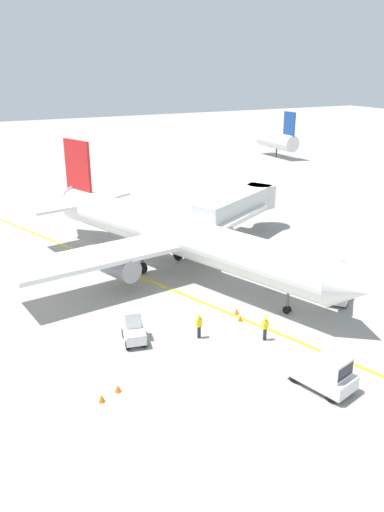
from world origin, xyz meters
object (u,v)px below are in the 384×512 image
(safety_cone_wingtip_left, at_px, (102,398))
(ground_crew_marshaller, at_px, (265,328))
(jet_bridge, at_px, (242,204))
(belt_loader_forward_hold, at_px, (274,269))
(airliner, at_px, (172,234))
(safety_cone_nose_left, at_px, (118,388))
(safety_cone_nose_right, at_px, (204,241))
(belt_loader_aft_hold, at_px, (340,291))
(pushback_tug, at_px, (325,373))
(baggage_tug_near_wing, at_px, (133,328))
(ground_crew_wing_walker, at_px, (199,326))
(safety_cone_tail_area, at_px, (240,318))
(safety_cone_wingtip_right, at_px, (237,311))

(safety_cone_wingtip_left, bearing_deg, ground_crew_marshaller, 7.23)
(jet_bridge, xyz_separation_m, belt_loader_forward_hold, (-3.31, -10.52, -2.77))
(airliner, xyz_separation_m, safety_cone_wingtip_left, (-11.35, -15.32, -3.20))
(safety_cone_nose_left, relative_size, safety_cone_nose_right, 1.00)
(jet_bridge, distance_m, ground_crew_marshaller, 21.68)
(belt_loader_aft_hold, bearing_deg, pushback_tug, -136.18)
(ground_crew_marshaller, xyz_separation_m, safety_cone_nose_right, (5.76, 19.03, -0.69))
(baggage_tug_near_wing, relative_size, belt_loader_forward_hold, 0.53)
(safety_cone_nose_right, xyz_separation_m, safety_cone_wingtip_left, (-17.41, -20.50, 0.00))
(airliner, relative_size, ground_crew_marshaller, 20.16)
(baggage_tug_near_wing, relative_size, safety_cone_nose_left, 5.95)
(jet_bridge, distance_m, safety_cone_nose_right, 5.47)
(safety_cone_nose_right, bearing_deg, ground_crew_wing_walker, -119.48)
(pushback_tug, distance_m, safety_cone_tail_area, 8.99)
(jet_bridge, xyz_separation_m, baggage_tug_near_wing, (-17.85, -15.11, -2.62))
(safety_cone_nose_left, bearing_deg, belt_loader_forward_hold, 28.71)
(safety_cone_nose_right, bearing_deg, ground_crew_marshaller, -106.83)
(belt_loader_aft_hold, xyz_separation_m, safety_cone_nose_left, (-19.25, -3.47, -0.56))
(jet_bridge, height_order, safety_cone_tail_area, jet_bridge)
(belt_loader_forward_hold, relative_size, safety_cone_nose_left, 11.21)
(pushback_tug, bearing_deg, safety_cone_wingtip_right, 87.74)
(safety_cone_wingtip_right, bearing_deg, safety_cone_tail_area, -107.53)
(ground_crew_wing_walker, relative_size, safety_cone_tail_area, 3.86)
(pushback_tug, bearing_deg, airliner, 90.65)
(safety_cone_wingtip_right, bearing_deg, baggage_tug_near_wing, -179.10)
(belt_loader_forward_hold, distance_m, ground_crew_wing_walker, 12.25)
(jet_bridge, bearing_deg, baggage_tug_near_wing, -139.75)
(jet_bridge, distance_m, safety_cone_nose_left, 28.97)
(airliner, xyz_separation_m, belt_loader_forward_hold, (7.09, -5.35, -2.64))
(ground_crew_marshaller, bearing_deg, ground_crew_wing_walker, 149.16)
(ground_crew_marshaller, bearing_deg, airliner, 91.26)
(baggage_tug_near_wing, distance_m, ground_crew_marshaller, 8.67)
(ground_crew_wing_walker, bearing_deg, belt_loader_aft_hold, 1.02)
(airliner, relative_size, ground_crew_wing_walker, 20.16)
(baggage_tug_near_wing, relative_size, safety_cone_nose_right, 5.95)
(safety_cone_wingtip_right, bearing_deg, safety_cone_nose_right, 70.07)
(safety_cone_wingtip_left, bearing_deg, safety_cone_tail_area, 21.02)
(safety_cone_wingtip_left, height_order, safety_cone_wingtip_right, same)
(belt_loader_forward_hold, height_order, ground_crew_wing_walker, belt_loader_forward_hold)
(safety_cone_tail_area, bearing_deg, pushback_tug, -90.45)
(safety_cone_wingtip_right, bearing_deg, ground_crew_wing_walker, -156.21)
(airliner, relative_size, safety_cone_wingtip_right, 77.88)
(ground_crew_marshaller, distance_m, safety_cone_wingtip_left, 11.77)
(ground_crew_marshaller, height_order, safety_cone_wingtip_left, ground_crew_marshaller)
(belt_loader_aft_hold, distance_m, safety_cone_nose_left, 19.57)
(baggage_tug_near_wing, bearing_deg, safety_cone_wingtip_right, 0.90)
(safety_cone_nose_right, bearing_deg, jet_bridge, -0.30)
(belt_loader_forward_hold, bearing_deg, airliner, 142.97)
(ground_crew_marshaller, distance_m, safety_cone_nose_left, 10.64)
(belt_loader_forward_hold, xyz_separation_m, safety_cone_wingtip_right, (-6.48, -4.47, -0.56))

